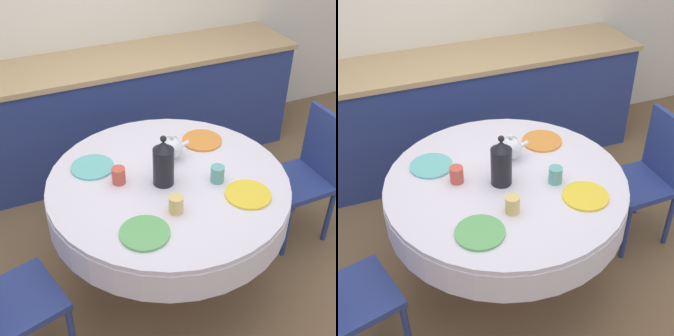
# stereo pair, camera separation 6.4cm
# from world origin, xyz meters

# --- Properties ---
(ground_plane) EXTENTS (12.00, 12.00, 0.00)m
(ground_plane) POSITION_xyz_m (0.00, 0.00, 0.00)
(ground_plane) COLOR brown
(wall_back) EXTENTS (7.00, 0.05, 2.60)m
(wall_back) POSITION_xyz_m (0.00, 1.70, 1.30)
(wall_back) COLOR silver
(wall_back) RESTS_ON ground_plane
(kitchen_counter) EXTENTS (3.24, 0.64, 0.94)m
(kitchen_counter) POSITION_xyz_m (0.00, 1.37, 0.47)
(kitchen_counter) COLOR navy
(kitchen_counter) RESTS_ON ground_plane
(dining_table) EXTENTS (1.38, 1.38, 0.77)m
(dining_table) POSITION_xyz_m (0.00, 0.00, 0.64)
(dining_table) COLOR tan
(dining_table) RESTS_ON ground_plane
(chair_left) EXTENTS (0.41, 0.41, 0.92)m
(chair_left) POSITION_xyz_m (1.03, 0.02, 0.52)
(chair_left) COLOR navy
(chair_left) RESTS_ON ground_plane
(chair_right) EXTENTS (0.49, 0.49, 0.92)m
(chair_right) POSITION_xyz_m (-1.00, -0.26, 0.52)
(chair_right) COLOR navy
(chair_right) RESTS_ON ground_plane
(plate_near_left) EXTENTS (0.25, 0.25, 0.01)m
(plate_near_left) POSITION_xyz_m (-0.28, -0.36, 0.77)
(plate_near_left) COLOR #5BA85B
(plate_near_left) RESTS_ON dining_table
(cup_near_left) EXTENTS (0.08, 0.08, 0.10)m
(cup_near_left) POSITION_xyz_m (-0.07, -0.27, 0.81)
(cup_near_left) COLOR #DBB766
(cup_near_left) RESTS_ON dining_table
(plate_near_right) EXTENTS (0.25, 0.25, 0.01)m
(plate_near_right) POSITION_xyz_m (0.34, -0.30, 0.77)
(plate_near_right) COLOR yellow
(plate_near_right) RESTS_ON dining_table
(cup_near_right) EXTENTS (0.08, 0.08, 0.10)m
(cup_near_right) POSITION_xyz_m (0.25, -0.12, 0.81)
(cup_near_right) COLOR #5BA39E
(cup_near_right) RESTS_ON dining_table
(plate_far_left) EXTENTS (0.25, 0.25, 0.01)m
(plate_far_left) POSITION_xyz_m (-0.36, 0.28, 0.77)
(plate_far_left) COLOR #60BCB7
(plate_far_left) RESTS_ON dining_table
(cup_far_left) EXTENTS (0.08, 0.08, 0.10)m
(cup_far_left) POSITION_xyz_m (-0.26, 0.08, 0.81)
(cup_far_left) COLOR #CC4C3D
(cup_far_left) RESTS_ON dining_table
(plate_far_right) EXTENTS (0.25, 0.25, 0.01)m
(plate_far_right) POSITION_xyz_m (0.36, 0.28, 0.77)
(plate_far_right) COLOR orange
(plate_far_right) RESTS_ON dining_table
(cup_far_right) EXTENTS (0.08, 0.08, 0.10)m
(cup_far_right) POSITION_xyz_m (0.13, 0.24, 0.81)
(cup_far_right) COLOR #5BA39E
(cup_far_right) RESTS_ON dining_table
(coffee_carafe) EXTENTS (0.12, 0.12, 0.31)m
(coffee_carafe) POSITION_xyz_m (-0.03, -0.02, 0.90)
(coffee_carafe) COLOR black
(coffee_carafe) RESTS_ON dining_table
(teapot) EXTENTS (0.18, 0.13, 0.17)m
(teapot) POSITION_xyz_m (0.10, 0.18, 0.84)
(teapot) COLOR white
(teapot) RESTS_ON dining_table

